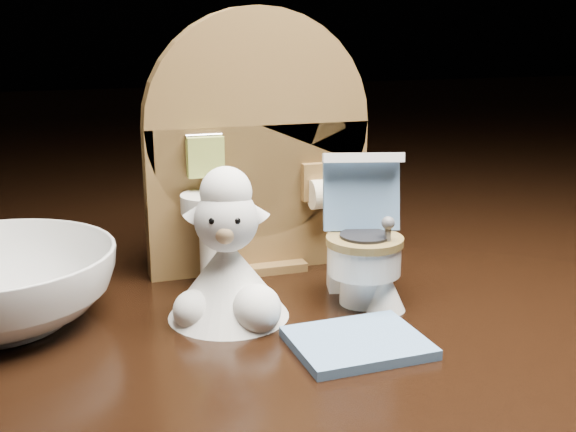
% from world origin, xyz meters
% --- Properties ---
extents(backdrop_panel, '(0.13, 0.05, 0.15)m').
position_xyz_m(backdrop_panel, '(-0.00, 0.06, 0.07)').
color(backdrop_panel, brown).
rests_on(backdrop_panel, ground).
extents(toy_toilet, '(0.04, 0.05, 0.08)m').
position_xyz_m(toy_toilet, '(0.04, 0.00, 0.03)').
color(toy_toilet, white).
rests_on(toy_toilet, ground).
extents(bath_mat, '(0.06, 0.05, 0.00)m').
position_xyz_m(bath_mat, '(0.01, -0.05, 0.00)').
color(bath_mat, '#6089BA').
rests_on(bath_mat, ground).
extents(toilet_brush, '(0.02, 0.02, 0.05)m').
position_xyz_m(toilet_brush, '(0.04, -0.02, 0.01)').
color(toilet_brush, white).
rests_on(toilet_brush, ground).
extents(plush_lamb, '(0.06, 0.06, 0.08)m').
position_xyz_m(plush_lamb, '(-0.03, -0.00, 0.03)').
color(plush_lamb, white).
rests_on(plush_lamb, ground).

